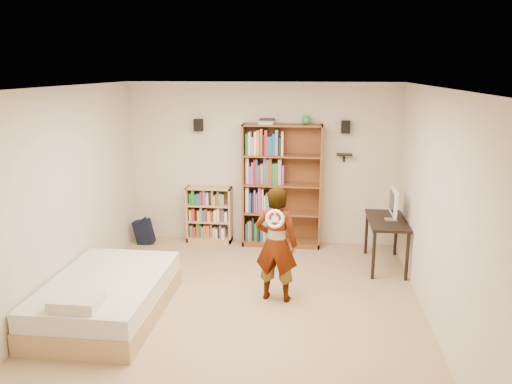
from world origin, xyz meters
TOP-DOWN VIEW (x-y plane):
  - ground at (0.00, 0.00)m, footprint 4.50×5.00m
  - room_shell at (0.00, 0.00)m, footprint 4.52×5.02m
  - crown_molding at (0.00, 0.00)m, footprint 4.50×5.00m
  - speaker_left at (-1.05, 2.40)m, footprint 0.14×0.12m
  - speaker_right at (1.35, 2.40)m, footprint 0.14×0.12m
  - wall_shelf at (1.35, 2.41)m, footprint 0.25×0.16m
  - tall_bookshelf at (0.35, 2.31)m, footprint 1.29×0.38m
  - low_bookshelf at (-0.89, 2.36)m, footprint 0.77×0.29m
  - computer_desk at (1.96, 1.55)m, footprint 0.54×1.08m
  - imac at (2.01, 1.51)m, footprint 0.12×0.48m
  - daybed at (-1.58, -0.40)m, footprint 1.30×2.00m
  - person at (0.41, 0.26)m, footprint 0.59×0.44m
  - wii_wheel at (0.41, -0.02)m, footprint 0.23×0.09m
  - navy_bag at (-1.98, 2.10)m, footprint 0.32×0.21m

SIDE VIEW (x-z plane):
  - ground at x=0.00m, z-range -0.01..0.01m
  - navy_bag at x=-1.98m, z-range 0.00..0.43m
  - daybed at x=-1.58m, z-range 0.00..0.59m
  - computer_desk at x=1.96m, z-range 0.00..0.74m
  - low_bookshelf at x=-0.89m, z-range 0.00..0.96m
  - person at x=0.41m, z-range 0.00..1.50m
  - imac at x=2.01m, z-range 0.74..1.21m
  - tall_bookshelf at x=0.35m, z-range 0.00..2.04m
  - wii_wheel at x=0.41m, z-range 1.05..1.28m
  - wall_shelf at x=1.35m, z-range 1.54..1.56m
  - room_shell at x=0.00m, z-range 0.41..3.12m
  - speaker_left at x=-1.05m, z-range 1.90..2.10m
  - speaker_right at x=1.35m, z-range 1.90..2.10m
  - crown_molding at x=0.00m, z-range 2.64..2.70m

